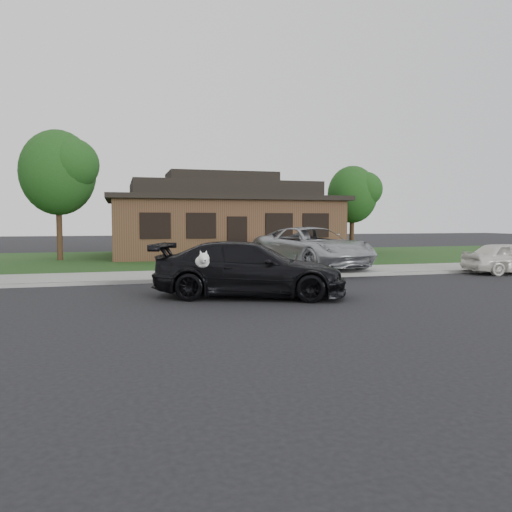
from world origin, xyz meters
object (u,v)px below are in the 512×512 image
object	(u,v)px
minivan	(312,247)
sedan	(250,269)
white_compact	(511,258)
recycling_bin	(248,259)

from	to	relation	value
minivan	sedan	bearing A→B (deg)	-138.31
sedan	white_compact	bearing A→B (deg)	-54.82
minivan	white_compact	xyz separation A→B (m)	(7.00, -3.24, -0.35)
sedan	recycling_bin	size ratio (longest dim) A/B	5.84
white_compact	recycling_bin	size ratio (longest dim) A/B	3.83
white_compact	minivan	bearing A→B (deg)	71.56
recycling_bin	sedan	bearing A→B (deg)	-92.66
sedan	recycling_bin	world-z (taller)	sedan
sedan	minivan	bearing A→B (deg)	-14.18
sedan	white_compact	size ratio (longest dim) A/B	1.52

